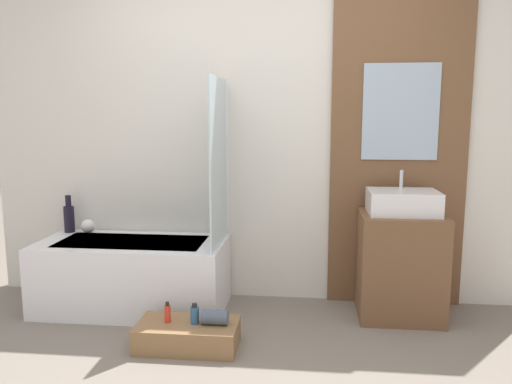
% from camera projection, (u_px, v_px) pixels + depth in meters
% --- Properties ---
extents(wall_tiled_back, '(4.20, 0.06, 2.60)m').
position_uv_depth(wall_tiled_back, '(261.00, 129.00, 3.74)').
color(wall_tiled_back, silver).
rests_on(wall_tiled_back, ground_plane).
extents(wall_wood_accent, '(0.97, 0.04, 2.60)m').
position_uv_depth(wall_wood_accent, '(399.00, 129.00, 3.58)').
color(wall_wood_accent, brown).
rests_on(wall_wood_accent, ground_plane).
extents(bathtub, '(1.34, 0.64, 0.50)m').
position_uv_depth(bathtub, '(133.00, 275.00, 3.63)').
color(bathtub, white).
rests_on(bathtub, ground_plane).
extents(glass_shower_screen, '(0.01, 0.62, 1.15)m').
position_uv_depth(glass_shower_screen, '(219.00, 162.00, 3.44)').
color(glass_shower_screen, silver).
rests_on(glass_shower_screen, bathtub).
extents(wooden_step_bench, '(0.61, 0.33, 0.15)m').
position_uv_depth(wooden_step_bench, '(188.00, 335.00, 3.04)').
color(wooden_step_bench, olive).
rests_on(wooden_step_bench, ground_plane).
extents(vanity_cabinet, '(0.57, 0.48, 0.73)m').
position_uv_depth(vanity_cabinet, '(400.00, 265.00, 3.47)').
color(vanity_cabinet, brown).
rests_on(vanity_cabinet, ground_plane).
extents(sink, '(0.47, 0.34, 0.29)m').
position_uv_depth(sink, '(403.00, 202.00, 3.41)').
color(sink, white).
rests_on(sink, vanity_cabinet).
extents(vase_tall_dark, '(0.08, 0.08, 0.29)m').
position_uv_depth(vase_tall_dark, '(69.00, 217.00, 3.86)').
color(vase_tall_dark, black).
rests_on(vase_tall_dark, bathtub).
extents(vase_round_light, '(0.11, 0.11, 0.11)m').
position_uv_depth(vase_round_light, '(88.00, 226.00, 3.84)').
color(vase_round_light, white).
rests_on(vase_round_light, bathtub).
extents(bottle_soap_primary, '(0.04, 0.04, 0.13)m').
position_uv_depth(bottle_soap_primary, '(168.00, 313.00, 3.03)').
color(bottle_soap_primary, red).
rests_on(bottle_soap_primary, wooden_step_bench).
extents(bottle_soap_secondary, '(0.05, 0.05, 0.13)m').
position_uv_depth(bottle_soap_secondary, '(195.00, 314.00, 3.01)').
color(bottle_soap_secondary, '#2D567A').
rests_on(bottle_soap_secondary, wooden_step_bench).
extents(towel_roll, '(0.16, 0.09, 0.09)m').
position_uv_depth(towel_roll, '(215.00, 317.00, 3.00)').
color(towel_roll, '#4C5666').
rests_on(towel_roll, wooden_step_bench).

